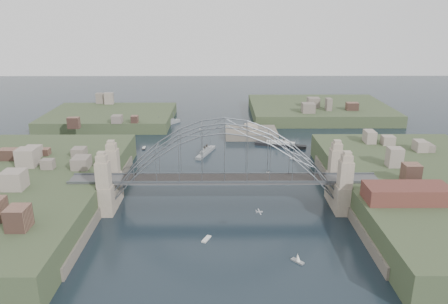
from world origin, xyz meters
TOP-DOWN VIEW (x-y plane):
  - ground at (0.00, 0.00)m, footprint 500.00×500.00m
  - bridge at (0.00, 0.00)m, footprint 84.00×13.80m
  - shore_west at (-57.32, 0.00)m, footprint 50.50×90.00m
  - shore_east at (57.32, 0.00)m, footprint 50.50×90.00m
  - headland_nw at (-55.00, 95.00)m, footprint 60.00×45.00m
  - headland_ne at (50.00, 110.00)m, footprint 70.00×55.00m
  - fort_island at (12.00, 70.00)m, footprint 22.00×16.00m
  - wharf_shed at (44.00, -14.00)m, footprint 20.00×8.00m
  - finger_pier at (39.00, -28.00)m, footprint 4.00×22.00m
  - naval_cruiser_near at (-6.78, 46.00)m, footprint 7.18×15.37m
  - naval_cruiser_far at (-26.97, 88.62)m, footprint 12.01×15.84m
  - ocean_liner at (22.87, 55.20)m, footprint 20.30×8.70m
  - aeroplane at (7.75, -20.05)m, footprint 1.65×3.05m
  - small_boat_a at (-13.83, 19.38)m, footprint 2.31×1.21m
  - small_boat_b at (14.81, 24.52)m, footprint 1.95×0.86m
  - small_boat_c at (-4.41, -18.37)m, footprint 2.31×3.44m
  - small_boat_d at (25.36, 39.36)m, footprint 2.13×1.25m
  - small_boat_e at (-31.41, 52.39)m, footprint 1.46×3.83m
  - small_boat_f at (-5.01, 53.60)m, footprint 1.14×1.77m
  - small_boat_g at (15.73, -28.02)m, footprint 2.77×2.89m
  - small_boat_h at (-10.19, 80.26)m, footprint 1.84×1.66m

SIDE VIEW (x-z plane):
  - fort_island at x=12.00m, z-range -5.04..4.36m
  - ground at x=0.00m, z-range 0.00..0.00m
  - small_boat_f at x=-5.01m, z-range -0.08..0.38m
  - small_boat_c at x=-4.41m, z-range -0.08..0.38m
  - small_boat_h at x=-10.19m, z-range -0.08..0.38m
  - small_boat_e at x=-31.41m, z-range -0.43..0.99m
  - small_boat_d at x=25.36m, z-range -0.42..1.00m
  - small_boat_b at x=14.81m, z-range -0.42..1.00m
  - headland_nw at x=-55.00m, z-range -4.00..5.00m
  - finger_pier at x=39.00m, z-range 0.00..1.40m
  - naval_cruiser_near at x=-6.78m, z-range -1.61..3.06m
  - headland_ne at x=50.00m, z-range -4.00..5.50m
  - small_boat_g at x=15.73m, z-range -0.44..1.94m
  - ocean_liner at x=22.87m, z-range -1.73..3.28m
  - small_boat_a at x=-13.83m, z-range -0.29..2.09m
  - naval_cruiser_far at x=-26.97m, z-range -2.04..3.89m
  - shore_west at x=-57.32m, z-range -4.03..7.97m
  - shore_east at x=57.32m, z-range -4.03..7.97m
  - aeroplane at x=7.75m, z-range 7.94..8.38m
  - wharf_shed at x=44.00m, z-range 8.00..12.00m
  - bridge at x=0.00m, z-range 0.02..24.62m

